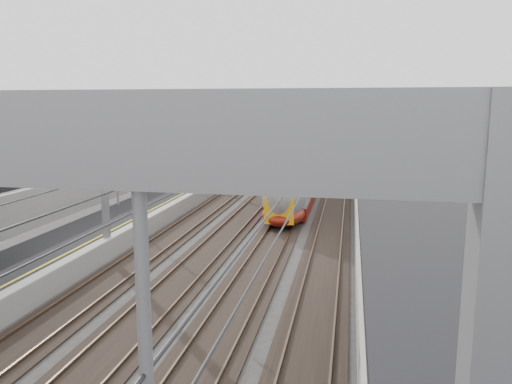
% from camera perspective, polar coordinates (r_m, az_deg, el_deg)
% --- Properties ---
extents(platform_left, '(4.00, 120.00, 1.00)m').
position_cam_1_polar(platform_left, '(47.92, -5.81, 1.29)').
color(platform_left, black).
rests_on(platform_left, ground).
extents(platform_right, '(4.00, 120.00, 1.00)m').
position_cam_1_polar(platform_right, '(46.02, 13.67, 0.71)').
color(platform_right, black).
rests_on(platform_right, ground).
extents(tracks, '(11.40, 140.00, 0.20)m').
position_cam_1_polar(tracks, '(46.36, 3.73, 0.47)').
color(tracks, black).
rests_on(tracks, ground).
extents(overhead_line, '(13.00, 140.00, 6.60)m').
position_cam_1_polar(overhead_line, '(52.35, 4.71, 8.22)').
color(overhead_line, gray).
rests_on(overhead_line, platform_left).
extents(overbridge, '(22.00, 2.20, 6.90)m').
position_cam_1_polar(overbridge, '(100.59, 7.68, 8.42)').
color(overbridge, gray).
rests_on(overbridge, ground).
extents(wall_left, '(0.30, 120.00, 3.20)m').
position_cam_1_polar(wall_left, '(48.78, -9.44, 2.66)').
color(wall_left, gray).
rests_on(wall_left, ground).
extents(wall_right, '(0.30, 120.00, 3.20)m').
position_cam_1_polar(wall_right, '(46.14, 17.69, 1.93)').
color(wall_right, gray).
rests_on(wall_right, ground).
extents(train, '(2.84, 51.69, 4.48)m').
position_cam_1_polar(train, '(53.20, 6.34, 3.95)').
color(train, maroon).
rests_on(train, ground).
extents(signal_green, '(0.32, 0.32, 3.48)m').
position_cam_1_polar(signal_green, '(71.94, 2.15, 5.69)').
color(signal_green, black).
rests_on(signal_green, ground).
extents(signal_red_near, '(0.32, 0.32, 3.48)m').
position_cam_1_polar(signal_red_near, '(69.31, 8.82, 5.42)').
color(signal_red_near, black).
rests_on(signal_red_near, ground).
extents(signal_red_far, '(0.32, 0.32, 3.48)m').
position_cam_1_polar(signal_red_far, '(68.16, 10.65, 5.30)').
color(signal_red_far, black).
rests_on(signal_red_far, ground).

